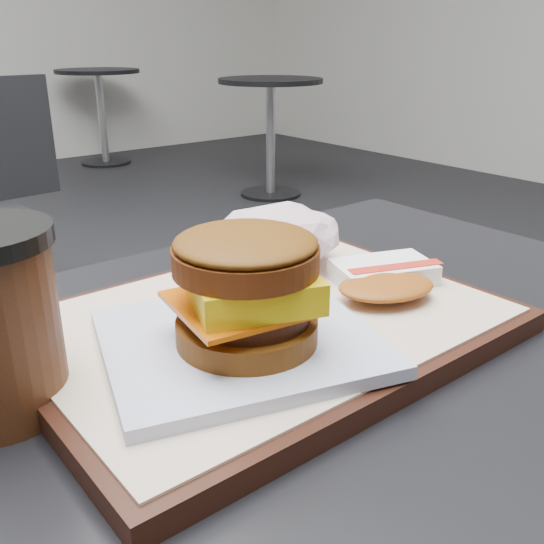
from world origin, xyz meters
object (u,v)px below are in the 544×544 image
(breakfast_sandwich, at_px, (245,302))
(crumpled_wrapper, at_px, (277,237))
(customer_table, at_px, (313,537))
(hash_brown, at_px, (384,278))
(serving_tray, at_px, (265,326))

(breakfast_sandwich, xyz_separation_m, crumpled_wrapper, (0.13, 0.12, -0.01))
(customer_table, relative_size, hash_brown, 6.04)
(customer_table, xyz_separation_m, serving_tray, (-0.01, 0.05, 0.20))
(crumpled_wrapper, bearing_deg, hash_brown, -69.81)
(serving_tray, bearing_deg, customer_table, -74.24)
(customer_table, relative_size, breakfast_sandwich, 3.45)
(customer_table, relative_size, serving_tray, 2.11)
(customer_table, distance_m, breakfast_sandwich, 0.25)
(crumpled_wrapper, bearing_deg, customer_table, -116.48)
(hash_brown, height_order, crumpled_wrapper, crumpled_wrapper)
(customer_table, height_order, crumpled_wrapper, crumpled_wrapper)
(breakfast_sandwich, height_order, hash_brown, breakfast_sandwich)
(hash_brown, relative_size, crumpled_wrapper, 0.98)
(customer_table, height_order, hash_brown, hash_brown)
(serving_tray, xyz_separation_m, crumpled_wrapper, (0.08, 0.08, 0.04))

